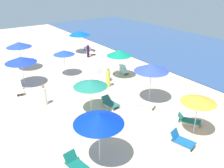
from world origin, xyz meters
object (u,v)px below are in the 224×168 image
Objects in this scene: beachgoer_2 at (108,78)px; umbrella_3 at (90,83)px; umbrella_9 at (21,60)px; umbrella_4 at (151,67)px; lounge_chair_9_0 at (19,90)px; lounge_chair_4_0 at (145,103)px; lounge_chair_1_0 at (104,76)px; umbrella_6 at (99,118)px; umbrella_1 at (119,53)px; lounge_chair_3_0 at (110,103)px; beachgoer_4 at (88,51)px; lounge_chair_7_0 at (87,47)px; lounge_chair_6_0 at (78,166)px; lounge_chair_1_1 at (124,70)px; lounge_chair_7_1 at (90,52)px; beachgoer_1 at (44,95)px; umbrella_8 at (199,99)px; umbrella_2 at (64,52)px; lounge_chair_8_1 at (182,141)px; umbrella_0 at (19,45)px; umbrella_7 at (79,33)px; lounge_chair_8_0 at (188,120)px.

umbrella_3 is at bearing -85.04° from beachgoer_2.
umbrella_4 is at bearing 39.39° from umbrella_9.
lounge_chair_4_0 is at bearing -42.01° from lounge_chair_9_0.
umbrella_6 is (8.51, -5.85, 2.16)m from lounge_chair_1_0.
umbrella_4 is (4.89, -0.88, 0.31)m from umbrella_1.
beachgoer_4 is (-10.56, 4.37, 0.50)m from lounge_chair_3_0.
lounge_chair_7_0 reaches higher than lounge_chair_3_0.
lounge_chair_7_0 is (-17.73, 10.65, -0.04)m from lounge_chair_6_0.
lounge_chair_1_1 reaches higher than lounge_chair_3_0.
umbrella_9 is (4.31, -8.90, 1.95)m from lounge_chair_7_1.
lounge_chair_1_0 is at bearing -102.71° from umbrella_1.
beachgoer_1 is at bearing -98.69° from lounge_chair_7_0.
umbrella_8 is (1.14, 5.71, -0.30)m from umbrella_6.
umbrella_8 is 0.94× the size of umbrella_9.
umbrella_9 is (-3.14, -7.48, -0.04)m from umbrella_1.
umbrella_2 is (-2.70, -4.70, 1.87)m from lounge_chair_1_1.
umbrella_8 is at bearing -18.81° from lounge_chair_6_0.
beachgoer_2 is at bearing 63.23° from lounge_chair_4_0.
umbrella_6 is at bearing -11.30° from lounge_chair_6_0.
umbrella_6 reaches higher than lounge_chair_7_1.
lounge_chair_4_0 is 0.59× the size of umbrella_9.
lounge_chair_6_0 is 1.09× the size of lounge_chair_9_0.
lounge_chair_1_1 is 10.94m from lounge_chair_8_1.
beachgoer_2 is (-2.60, 3.13, -1.28)m from umbrella_3.
lounge_chair_8_1 is at bearing 3.04° from umbrella_2.
umbrella_3 is 7.31m from umbrella_9.
lounge_chair_8_1 reaches higher than lounge_chair_7_1.
lounge_chair_6_0 is 1.06× the size of beachgoer_1.
umbrella_3 is 1.55× the size of lounge_chair_9_0.
umbrella_0 reaches higher than lounge_chair_1_0.
umbrella_3 is at bearing 18.82° from umbrella_9.
lounge_chair_3_0 is at bearing -116.92° from lounge_chair_1_1.
umbrella_8 is (3.88, 0.29, 1.88)m from lounge_chair_4_0.
lounge_chair_1_1 is 12.22m from umbrella_6.
umbrella_7 is at bearing 59.75° from lounge_chair_1_0.
lounge_chair_1_0 is at bearing 125.01° from beachgoer_2.
lounge_chair_9_0 is (-6.77, -7.40, -2.29)m from umbrella_4.
lounge_chair_9_0 is at bearing -150.75° from umbrella_3.
umbrella_8 reaches higher than umbrella_3.
umbrella_7 is at bearing 172.96° from umbrella_4.
umbrella_9 is 2.44m from lounge_chair_9_0.
beachgoer_2 is at bearing -78.13° from lounge_chair_7_0.
beachgoer_1 is at bearing -179.58° from umbrella_6.
umbrella_1 is 1.73× the size of lounge_chair_1_1.
umbrella_6 is 1.82× the size of beachgoer_1.
lounge_chair_1_1 is 9.26m from lounge_chair_8_0.
lounge_chair_7_1 is 1.07× the size of lounge_chair_8_1.
umbrella_0 is at bearing -76.18° from umbrella_7.
lounge_chair_7_0 reaches higher than lounge_chair_7_1.
beachgoer_2 reaches higher than lounge_chair_1_1.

